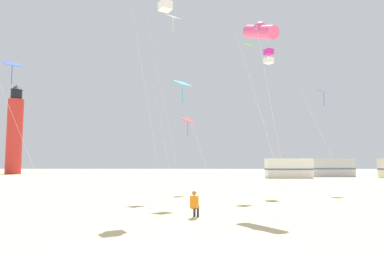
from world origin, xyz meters
name	(u,v)px	position (x,y,z in m)	size (l,w,h in m)	color
kite_flyer_standing	(195,203)	(0.74, 7.57, 0.61)	(0.42, 0.55, 1.16)	orange
kite_tube_rainbow	(260,31)	(4.17, 10.13, 9.24)	(2.11, 2.55, 9.94)	silver
kite_diamond_violet	(324,95)	(11.00, 20.13, 7.67)	(3.00, 2.74, 8.19)	silver
kite_diamond_scarlet	(188,123)	(0.17, 19.30, 5.40)	(2.67, 2.67, 5.80)	silver
kite_box_orange	(165,0)	(-0.83, 9.96, 10.89)	(2.24, 2.24, 11.49)	silver
kite_box_magenta	(269,57)	(6.55, 19.59, 10.71)	(2.35, 2.35, 11.31)	silver
kite_diamond_lime	(249,51)	(4.62, 17.29, 10.48)	(3.43, 2.91, 11.20)	silver
kite_diamond_blue	(13,69)	(-9.61, 11.52, 7.64)	(3.05, 3.05, 8.16)	silver
kite_diamond_cyan	(181,87)	(-0.08, 12.53, 6.76)	(2.39, 2.39, 7.22)	silver
kite_diamond_white	(172,25)	(-1.07, 18.23, 12.82)	(2.82, 2.58, 13.76)	silver
lighthouse_distant	(15,132)	(-33.32, 57.24, 7.84)	(2.80, 2.80, 16.80)	red
rv_van_white	(288,168)	(13.93, 43.27, 1.39)	(6.50, 2.52, 2.80)	white
rv_van_silver	(332,168)	(21.76, 47.49, 1.39)	(6.54, 2.63, 2.80)	#B7BABF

